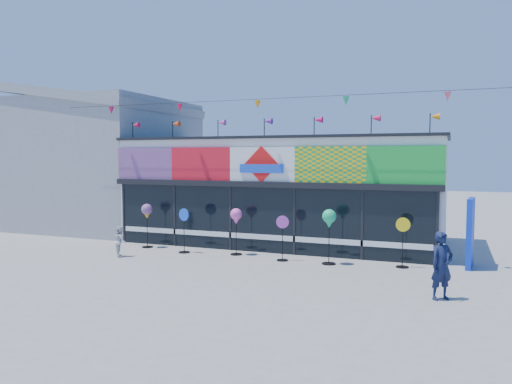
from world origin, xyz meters
The scene contains 12 objects.
ground centered at (0.00, 0.00, 0.00)m, with size 80.00×80.00×0.00m, color gray.
kite_shop centered at (0.00, 5.94, 2.05)m, with size 16.00×5.70×5.31m.
neighbour_building centered at (-10.00, 7.00, 3.20)m, with size 8.18×7.20×6.87m.
blue_sign centered at (6.73, 3.44, 1.06)m, with size 0.27×1.07×2.11m.
spinner_0 centered at (-4.29, 2.74, 1.30)m, with size 0.41×0.41×1.63m.
spinner_1 centered at (-2.50, 2.34, 0.82)m, with size 0.43×0.40×1.56m.
spinner_2 centered at (-0.66, 2.67, 1.28)m, with size 0.41×0.41×1.60m.
spinner_3 centered at (1.13, 2.32, 0.77)m, with size 0.40×0.37×1.46m.
spinner_4 centered at (2.65, 2.35, 1.38)m, with size 0.44×0.44×1.73m.
spinner_5 centered at (4.84, 2.70, 0.81)m, with size 0.43×0.39×1.52m.
adult_man centered at (6.01, -0.51, 0.81)m, with size 0.59×0.39×1.61m, color #121A3A.
child centered at (-4.18, 0.99, 0.52)m, with size 0.50×0.29×1.03m, color silver.
Camera 1 is at (6.18, -12.83, 3.34)m, focal length 35.00 mm.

